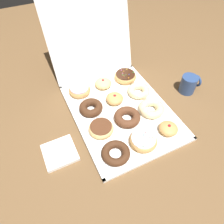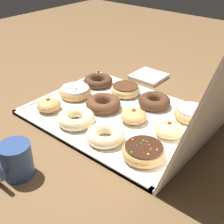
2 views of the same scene
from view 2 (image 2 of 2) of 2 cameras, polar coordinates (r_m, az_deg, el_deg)
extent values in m
plane|color=brown|center=(1.01, 1.03, -0.92)|extent=(3.00, 3.00, 0.00)
cube|color=white|center=(1.01, 1.04, -0.68)|extent=(0.44, 0.57, 0.01)
cube|color=white|center=(1.18, -9.61, 4.06)|extent=(0.44, 0.01, 0.01)
cube|color=white|center=(0.89, 15.31, -6.67)|extent=(0.44, 0.01, 0.01)
cube|color=white|center=(1.16, 7.75, 3.70)|extent=(0.01, 0.57, 0.01)
cube|color=white|center=(0.88, -7.87, -6.16)|extent=(0.01, 0.57, 0.01)
torus|color=#472816|center=(1.20, -2.67, 6.00)|extent=(0.12, 0.12, 0.03)
torus|color=tan|center=(1.12, -6.86, 3.92)|extent=(0.12, 0.12, 0.03)
cylinder|color=white|center=(1.11, -6.92, 4.66)|extent=(0.10, 0.10, 0.01)
sphere|color=white|center=(1.13, -5.80, 5.51)|extent=(0.00, 0.00, 0.00)
sphere|color=white|center=(1.13, -5.97, 5.31)|extent=(0.01, 0.01, 0.01)
sphere|color=blue|center=(1.10, -6.83, 4.47)|extent=(0.01, 0.01, 0.01)
sphere|color=yellow|center=(1.12, -5.15, 5.19)|extent=(0.00, 0.00, 0.00)
sphere|color=red|center=(1.08, -7.09, 4.06)|extent=(0.01, 0.01, 0.01)
sphere|color=red|center=(1.11, -8.04, 4.76)|extent=(0.00, 0.00, 0.00)
sphere|color=green|center=(1.14, -7.42, 5.62)|extent=(0.01, 0.01, 0.01)
sphere|color=pink|center=(1.10, -7.41, 4.43)|extent=(0.01, 0.01, 0.01)
sphere|color=yellow|center=(1.10, -8.84, 4.39)|extent=(0.01, 0.01, 0.01)
sphere|color=red|center=(1.10, -8.19, 4.47)|extent=(0.00, 0.00, 0.00)
sphere|color=blue|center=(1.11, -8.63, 4.66)|extent=(0.00, 0.00, 0.00)
sphere|color=pink|center=(1.12, -7.33, 5.11)|extent=(0.00, 0.00, 0.00)
sphere|color=yellow|center=(1.12, -8.73, 4.84)|extent=(0.00, 0.00, 0.00)
sphere|color=white|center=(1.08, -7.40, 3.94)|extent=(0.00, 0.00, 0.00)
ellipsoid|color=tan|center=(1.04, -12.05, 1.33)|extent=(0.08, 0.08, 0.04)
sphere|color=#B21923|center=(1.03, -12.16, 2.21)|extent=(0.01, 0.01, 0.01)
torus|color=#E5B770|center=(1.12, 2.57, 4.25)|extent=(0.11, 0.11, 0.04)
cylinder|color=#59331E|center=(1.12, 2.59, 5.01)|extent=(0.09, 0.09, 0.01)
torus|color=#59331E|center=(1.03, -1.79, 1.60)|extent=(0.12, 0.12, 0.04)
torus|color=beige|center=(0.95, -6.94, -1.21)|extent=(0.12, 0.12, 0.04)
sphere|color=beige|center=(0.92, -8.83, -1.71)|extent=(0.02, 0.02, 0.02)
sphere|color=beige|center=(0.91, -7.43, -2.04)|extent=(0.02, 0.02, 0.02)
sphere|color=beige|center=(0.92, -5.84, -1.84)|extent=(0.02, 0.02, 0.02)
sphere|color=beige|center=(0.93, -4.72, -1.18)|extent=(0.02, 0.02, 0.02)
sphere|color=beige|center=(0.95, -4.50, -0.36)|extent=(0.02, 0.02, 0.02)
sphere|color=beige|center=(0.97, -5.21, 0.31)|extent=(0.02, 0.02, 0.02)
sphere|color=beige|center=(0.98, -6.55, 0.60)|extent=(0.02, 0.02, 0.02)
sphere|color=beige|center=(0.98, -8.04, 0.42)|extent=(0.02, 0.02, 0.02)
sphere|color=beige|center=(0.97, -9.15, -0.18)|extent=(0.02, 0.02, 0.02)
sphere|color=beige|center=(0.94, -9.47, -0.99)|extent=(0.02, 0.02, 0.02)
torus|color=#472816|center=(1.05, 8.11, 2.07)|extent=(0.11, 0.11, 0.04)
ellipsoid|color=tan|center=(0.96, 4.33, -0.64)|extent=(0.09, 0.09, 0.04)
sphere|color=#B21923|center=(0.95, 4.37, 0.30)|extent=(0.01, 0.01, 0.01)
torus|color=beige|center=(0.87, -1.30, -4.46)|extent=(0.11, 0.11, 0.04)
sphere|color=beige|center=(0.84, -3.06, -5.08)|extent=(0.02, 0.02, 0.02)
sphere|color=beige|center=(0.83, -1.36, -5.46)|extent=(0.02, 0.02, 0.02)
sphere|color=beige|center=(0.84, 0.36, -5.09)|extent=(0.02, 0.02, 0.02)
sphere|color=beige|center=(0.86, 1.25, -4.18)|extent=(0.02, 0.02, 0.02)
sphere|color=beige|center=(0.88, 0.92, -3.20)|extent=(0.02, 0.02, 0.02)
sphere|color=beige|center=(0.90, -0.41, -2.58)|extent=(0.02, 0.02, 0.02)
sphere|color=beige|center=(0.90, -2.11, -2.58)|extent=(0.02, 0.02, 0.02)
sphere|color=beige|center=(0.88, -3.47, -3.19)|extent=(0.02, 0.02, 0.02)
sphere|color=beige|center=(0.86, -3.87, -4.17)|extent=(0.02, 0.02, 0.02)
torus|color=tan|center=(1.01, 14.94, -0.33)|extent=(0.11, 0.11, 0.04)
cylinder|color=pink|center=(1.00, 15.07, 0.52)|extent=(0.10, 0.10, 0.01)
ellipsoid|color=#E5B770|center=(0.91, 10.86, -3.27)|extent=(0.09, 0.09, 0.04)
sphere|color=#B21923|center=(0.90, 10.98, -2.24)|extent=(0.01, 0.01, 0.01)
torus|color=tan|center=(0.81, 6.10, -7.65)|extent=(0.12, 0.12, 0.04)
cylinder|color=#381E11|center=(0.80, 6.17, -6.70)|extent=(0.10, 0.10, 0.01)
sphere|color=green|center=(0.78, 3.80, -7.72)|extent=(0.01, 0.01, 0.01)
sphere|color=pink|center=(0.81, 7.15, -6.24)|extent=(0.00, 0.00, 0.00)
sphere|color=green|center=(0.81, 5.59, -6.01)|extent=(0.00, 0.00, 0.00)
sphere|color=orange|center=(0.82, 4.01, -5.33)|extent=(0.01, 0.01, 0.01)
sphere|color=pink|center=(0.79, 8.61, -7.19)|extent=(0.01, 0.01, 0.01)
sphere|color=blue|center=(0.80, 4.73, -6.49)|extent=(0.00, 0.00, 0.00)
sphere|color=orange|center=(0.79, 7.40, -7.14)|extent=(0.01, 0.01, 0.01)
sphere|color=green|center=(0.82, 6.70, -5.72)|extent=(0.01, 0.01, 0.01)
sphere|color=red|center=(0.82, 6.13, -5.46)|extent=(0.00, 0.00, 0.00)
sphere|color=yellow|center=(0.77, 6.96, -8.07)|extent=(0.01, 0.01, 0.01)
sphere|color=green|center=(0.82, 5.98, -5.55)|extent=(0.00, 0.00, 0.00)
cylinder|color=navy|center=(0.79, -17.87, -8.74)|extent=(0.08, 0.08, 0.09)
cylinder|color=black|center=(0.77, -18.35, -6.43)|extent=(0.07, 0.07, 0.01)
cube|color=white|center=(1.29, 7.06, 6.78)|extent=(0.13, 0.13, 0.02)
camera|label=1|loc=(1.50, -10.41, 38.88)|focal=32.80mm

